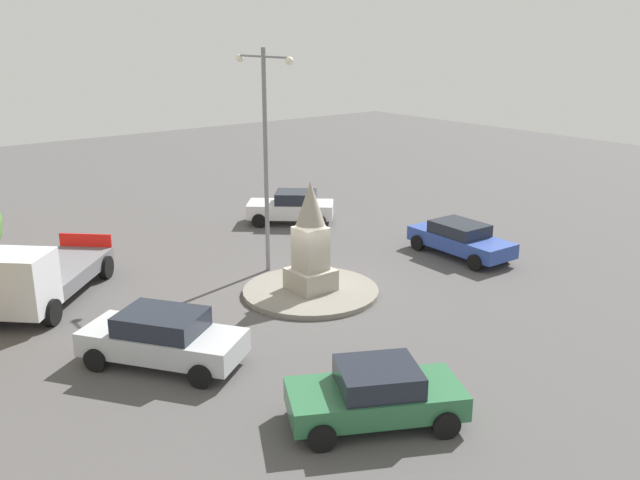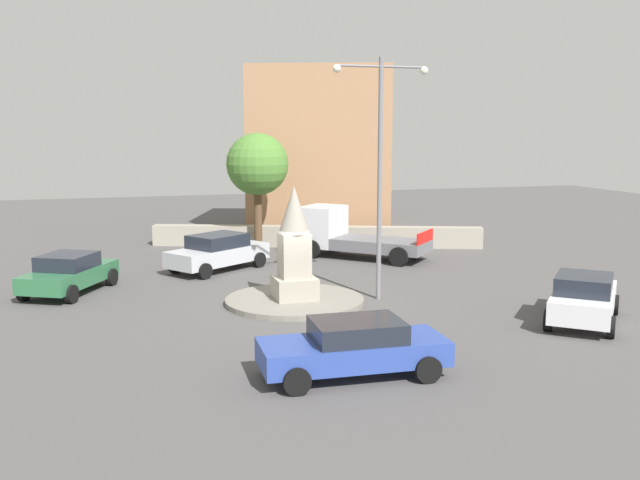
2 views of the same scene
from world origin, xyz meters
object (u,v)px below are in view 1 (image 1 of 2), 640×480
at_px(car_silver_far_side, 163,337).
at_px(car_green_approaching, 376,394).
at_px(car_blue_parked_right, 460,239).
at_px(car_white_waiting, 292,207).
at_px(streetlamp, 265,140).
at_px(monument, 311,241).
at_px(truck_white_near_island, 38,278).

xyz_separation_m(car_silver_far_side, car_green_approaching, (-5.73, -2.56, -0.05)).
height_order(car_silver_far_side, car_blue_parked_right, car_silver_far_side).
bearing_deg(car_silver_far_side, car_white_waiting, -49.83).
xyz_separation_m(car_white_waiting, car_silver_far_side, (-9.45, 11.19, 0.01)).
relative_size(streetlamp, car_green_approaching, 1.86).
height_order(monument, car_silver_far_side, monument).
bearing_deg(streetlamp, car_green_approaching, 158.87).
bearing_deg(streetlamp, car_blue_parked_right, -115.48).
height_order(car_blue_parked_right, truck_white_near_island, truck_white_near_island).
bearing_deg(truck_white_near_island, car_white_waiting, -75.45).
bearing_deg(car_blue_parked_right, streetlamp, 64.52).
bearing_deg(car_white_waiting, car_silver_far_side, 130.17).
bearing_deg(car_white_waiting, car_green_approaching, 150.37).
distance_m(streetlamp, car_white_waiting, 7.91).
relative_size(monument, car_white_waiting, 0.92).
distance_m(streetlamp, car_silver_far_side, 9.02).
xyz_separation_m(car_green_approaching, car_blue_parked_right, (6.96, -11.05, -0.01)).
bearing_deg(streetlamp, car_white_waiting, -43.74).
relative_size(monument, car_blue_parked_right, 0.84).
distance_m(streetlamp, car_green_approaching, 11.85).
bearing_deg(car_silver_far_side, streetlamp, -54.94).
height_order(monument, car_white_waiting, monument).
height_order(car_silver_far_side, car_green_approaching, car_silver_far_side).
height_order(car_white_waiting, car_green_approaching, car_white_waiting).
bearing_deg(truck_white_near_island, monument, -120.31).
bearing_deg(car_silver_far_side, truck_white_near_island, 12.85).
distance_m(car_white_waiting, truck_white_near_island, 13.02).
bearing_deg(car_silver_far_side, car_blue_parked_right, -84.81).
distance_m(streetlamp, car_blue_parked_right, 8.89).
relative_size(monument, streetlamp, 0.47).
relative_size(car_blue_parked_right, truck_white_near_island, 0.80).
relative_size(streetlamp, car_white_waiting, 1.99).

